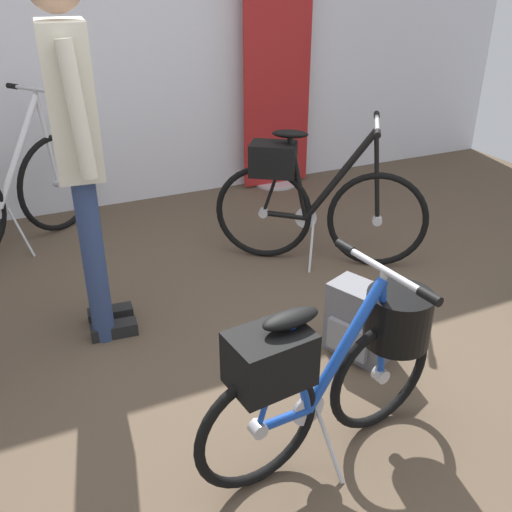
{
  "coord_description": "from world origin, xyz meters",
  "views": [
    {
      "loc": [
        -1.0,
        -1.99,
        1.74
      ],
      "look_at": [
        -0.02,
        0.13,
        0.55
      ],
      "focal_mm": 40.16,
      "sensor_mm": 36.0,
      "label": 1
    }
  ],
  "objects_px": {
    "display_bike_right": "(10,195)",
    "handbag_on_floor": "(360,322)",
    "floor_banner_stand": "(277,93)",
    "visitor_near_wall": "(76,137)",
    "folding_bike_foreground": "(335,363)",
    "display_bike_left": "(309,199)"
  },
  "relations": [
    {
      "from": "display_bike_left",
      "to": "folding_bike_foreground",
      "type": "bearing_deg",
      "value": -116.05
    },
    {
      "from": "display_bike_right",
      "to": "folding_bike_foreground",
      "type": "bearing_deg",
      "value": -68.18
    },
    {
      "from": "floor_banner_stand",
      "to": "handbag_on_floor",
      "type": "height_order",
      "value": "floor_banner_stand"
    },
    {
      "from": "handbag_on_floor",
      "to": "display_bike_left",
      "type": "bearing_deg",
      "value": 74.88
    },
    {
      "from": "display_bike_left",
      "to": "visitor_near_wall",
      "type": "height_order",
      "value": "visitor_near_wall"
    },
    {
      "from": "display_bike_left",
      "to": "visitor_near_wall",
      "type": "xyz_separation_m",
      "value": [
        -1.39,
        -0.26,
        0.62
      ]
    },
    {
      "from": "display_bike_right",
      "to": "handbag_on_floor",
      "type": "xyz_separation_m",
      "value": [
        1.43,
        -1.98,
        -0.21
      ]
    },
    {
      "from": "handbag_on_floor",
      "to": "display_bike_right",
      "type": "bearing_deg",
      "value": 125.96
    },
    {
      "from": "floor_banner_stand",
      "to": "handbag_on_floor",
      "type": "bearing_deg",
      "value": -107.14
    },
    {
      "from": "display_bike_right",
      "to": "handbag_on_floor",
      "type": "bearing_deg",
      "value": -54.04
    },
    {
      "from": "visitor_near_wall",
      "to": "handbag_on_floor",
      "type": "xyz_separation_m",
      "value": [
        1.11,
        -0.75,
        -0.86
      ]
    },
    {
      "from": "folding_bike_foreground",
      "to": "visitor_near_wall",
      "type": "relative_size",
      "value": 0.61
    },
    {
      "from": "display_bike_right",
      "to": "visitor_near_wall",
      "type": "xyz_separation_m",
      "value": [
        0.32,
        -1.23,
        0.66
      ]
    },
    {
      "from": "floor_banner_stand",
      "to": "display_bike_right",
      "type": "bearing_deg",
      "value": -168.83
    },
    {
      "from": "floor_banner_stand",
      "to": "handbag_on_floor",
      "type": "relative_size",
      "value": 4.75
    },
    {
      "from": "display_bike_right",
      "to": "visitor_near_wall",
      "type": "relative_size",
      "value": 0.7
    },
    {
      "from": "folding_bike_foreground",
      "to": "visitor_near_wall",
      "type": "xyz_separation_m",
      "value": [
        -0.66,
        1.22,
        0.63
      ]
    },
    {
      "from": "folding_bike_foreground",
      "to": "display_bike_right",
      "type": "height_order",
      "value": "display_bike_right"
    },
    {
      "from": "floor_banner_stand",
      "to": "visitor_near_wall",
      "type": "height_order",
      "value": "visitor_near_wall"
    },
    {
      "from": "display_bike_right",
      "to": "display_bike_left",
      "type": "bearing_deg",
      "value": -29.67
    },
    {
      "from": "display_bike_left",
      "to": "handbag_on_floor",
      "type": "relative_size",
      "value": 3.04
    },
    {
      "from": "display_bike_left",
      "to": "handbag_on_floor",
      "type": "height_order",
      "value": "display_bike_left"
    }
  ]
}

